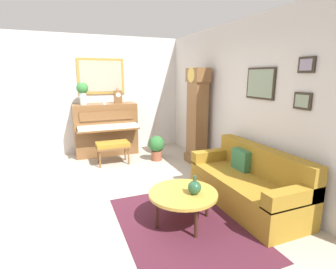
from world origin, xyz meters
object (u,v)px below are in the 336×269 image
couch (248,183)px  piano (106,129)px  mantel_clock (118,96)px  green_jug (195,187)px  piano_bench (113,146)px  coffee_table (183,194)px  potted_plant (157,146)px  grandfather_clock (197,119)px  teacup (104,103)px  flower_vase (82,91)px

couch → piano: bearing=-155.5°
mantel_clock → green_jug: mantel_clock is taller
piano_bench → coffee_table: (2.65, 0.41, -0.02)m
piano → potted_plant: bearing=45.9°
mantel_clock → coffee_table: bearing=1.6°
piano_bench → grandfather_clock: bearing=70.6°
coffee_table → green_jug: size_ratio=3.67×
teacup → piano: bearing=170.9°
green_jug → piano_bench: bearing=-169.3°
flower_vase → grandfather_clock: bearing=56.9°
mantel_clock → piano: bearing=-90.4°
piano → green_jug: 3.61m
grandfather_clock → mantel_clock: bearing=-135.7°
piano → teacup: 0.64m
piano_bench → green_jug: size_ratio=2.92×
grandfather_clock → coffee_table: grandfather_clock is taller
couch → potted_plant: bearing=-166.9°
piano → teacup: bearing=-9.1°
coffee_table → teacup: bearing=-172.5°
grandfather_clock → coffee_table: 2.49m
piano_bench → flower_vase: size_ratio=1.21×
coffee_table → mantel_clock: mantel_clock is taller
grandfather_clock → flower_vase: grandfather_clock is taller
mantel_clock → flower_vase: flower_vase is taller
piano_bench → mantel_clock: 1.32m
grandfather_clock → couch: grandfather_clock is taller
coffee_table → piano: bearing=-173.2°
flower_vase → coffee_table: bearing=14.4°
piano_bench → grandfather_clock: size_ratio=0.34×
piano → coffee_table: 3.50m
couch → teacup: 3.69m
mantel_clock → flower_vase: 0.81m
grandfather_clock → couch: 2.05m
couch → potted_plant: (-2.42, -0.57, 0.01)m
piano_bench → grandfather_clock: 1.88m
green_jug → grandfather_clock: bearing=151.4°
piano_bench → grandfather_clock: grandfather_clock is taller
piano_bench → coffee_table: size_ratio=0.80×
piano → couch: piano is taller
coffee_table → teacup: size_ratio=7.59×
coffee_table → green_jug: bearing=48.1°
coffee_table → green_jug: (0.10, 0.11, 0.12)m
piano → grandfather_clock: 2.24m
couch → teacup: (-3.22, -1.55, 0.93)m
piano_bench → couch: (2.54, 1.52, -0.09)m
teacup → potted_plant: (0.79, 0.98, -0.92)m
piano_bench → green_jug: 2.80m
grandfather_clock → potted_plant: (-0.49, -0.74, -0.64)m
coffee_table → mantel_clock: bearing=-178.4°
couch → green_jug: couch is taller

